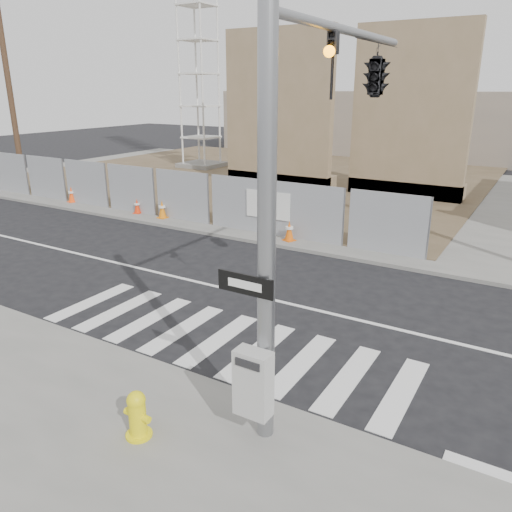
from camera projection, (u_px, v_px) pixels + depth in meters
The scene contains 13 objects.
ground at pixel (274, 300), 12.98m from camera, with size 100.00×100.00×0.00m, color black.
sidewalk_far at pixel (412, 200), 24.35m from camera, with size 50.00×20.00×0.12m, color slate.
signal_pole at pixel (346, 116), 8.58m from camera, with size 0.96×5.87×7.00m.
chain_link_fence at pixel (128, 189), 21.55m from camera, with size 24.60×0.04×2.00m, color gray.
concrete_wall_left at pixel (278, 126), 25.95m from camera, with size 6.00×1.30×8.00m.
concrete_wall_right at pixel (409, 130), 23.60m from camera, with size 5.50×1.30×8.00m.
crane_tower at pixel (197, 24), 31.22m from camera, with size 2.60×2.60×18.15m.
utility_pole_left at pixel (9, 89), 24.55m from camera, with size 1.60×0.28×10.00m.
fire_hydrant at pixel (137, 414), 7.62m from camera, with size 0.48×0.42×0.79m.
traffic_cone_a at pixel (71, 195), 23.52m from camera, with size 0.47×0.47×0.73m.
traffic_cone_b at pixel (137, 206), 21.42m from camera, with size 0.39×0.39×0.62m.
traffic_cone_c at pixel (162, 209), 20.61m from camera, with size 0.41×0.41×0.74m.
traffic_cone_d at pixel (289, 231), 17.54m from camera, with size 0.48×0.48×0.73m.
Camera 1 is at (5.73, -10.48, 5.24)m, focal length 35.00 mm.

